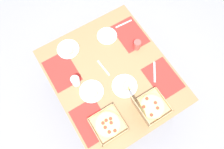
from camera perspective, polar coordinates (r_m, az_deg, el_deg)
ground_plane at (r=2.75m, az=-0.00°, el=-5.56°), size 6.00×6.00×0.00m
dining_table at (r=2.17m, az=-0.00°, el=-1.04°), size 1.24×1.07×0.72m
placemat_near_left at (r=2.11m, az=13.05°, el=-0.88°), size 0.36×0.26×0.00m
placemat_near_right at (r=2.27m, az=4.67°, el=10.40°), size 0.36×0.26×0.00m
placemat_far_left at (r=1.96m, az=-5.47°, el=-12.10°), size 0.36×0.26×0.00m
placemat_far_right at (r=2.13m, az=-12.90°, el=0.88°), size 0.36×0.26×0.00m
pizza_box_center at (r=1.95m, az=9.74°, el=-8.46°), size 0.26×0.30×0.29m
pizza_box_corner_left at (r=1.93m, az=-1.09°, el=-12.80°), size 0.26×0.26×0.04m
plate_near_right at (r=2.01m, az=-5.28°, el=-4.43°), size 0.22×0.22×0.03m
plate_near_left at (r=2.25m, az=-1.30°, el=9.93°), size 0.20×0.20×0.02m
plate_middle at (r=2.21m, az=-11.25°, el=6.41°), size 0.22×0.22×0.03m
plate_far_left at (r=2.02m, az=3.35°, el=-2.99°), size 0.23×0.23×0.03m
cup_red at (r=2.02m, az=-9.43°, el=-1.70°), size 0.08×0.08×0.10m
cup_clear_right at (r=2.16m, az=6.49°, el=7.62°), size 0.07×0.07×0.11m
knife_by_near_left at (r=2.11m, az=10.97°, el=0.68°), size 0.18×0.13×0.00m
fork_by_far_right at (r=2.09m, az=-2.22°, el=1.71°), size 0.19×0.03×0.00m
fork_by_far_left at (r=2.34m, az=3.04°, el=12.99°), size 0.02×0.19×0.00m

